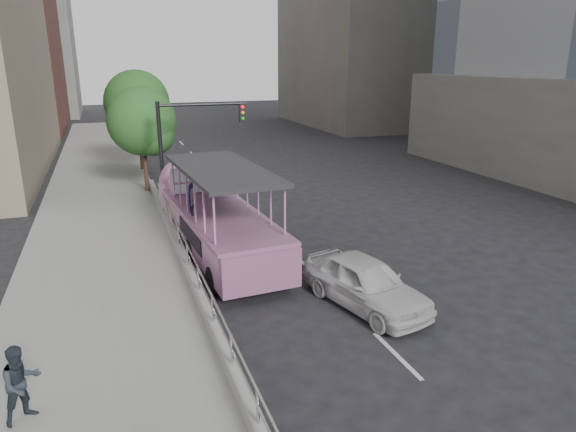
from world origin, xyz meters
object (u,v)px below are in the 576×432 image
Objects in this scene: duck_boat at (213,216)px; street_tree_far at (139,105)px; car at (365,282)px; parking_sign at (192,214)px; pedestrian_mid at (21,383)px; traffic_signal at (186,138)px; street_tree_near at (144,124)px.

duck_boat is 1.62× the size of street_tree_far.
parking_sign is at bearing 114.97° from car.
traffic_signal is at bearing 37.07° from pedestrian_mid.
traffic_signal is 0.91× the size of street_tree_near.
car is 6.66m from parking_sign.
pedestrian_mid is 0.24× the size of street_tree_far.
parking_sign is at bearing 27.31° from pedestrian_mid.
traffic_signal is at bearing 91.20° from car.
duck_boat is at bearing 102.66° from car.
car is at bearing -51.09° from parking_sign.
street_tree_far reaches higher than parking_sign.
traffic_signal is (0.93, 6.73, 1.70)m from parking_sign.
duck_boat is 9.45m from street_tree_near.
duck_boat reaches higher than parking_sign.
duck_boat is 15.32m from street_tree_far.
street_tree_near is at bearing 114.98° from traffic_signal.
street_tree_near is (-4.80, 15.27, 3.07)m from car.
street_tree_far is (0.20, 6.00, 0.49)m from street_tree_near.
duck_boat is 2.38× the size of car.
street_tree_far reaches higher than traffic_signal.
car is 9.08m from pedestrian_mid.
traffic_signal is (-3.20, 11.84, 2.75)m from car.
street_tree_near is at bearing 93.51° from car.
parking_sign is at bearing -128.68° from duck_boat.
street_tree_near reaches higher than duck_boat.
car is 0.76× the size of street_tree_near.
street_tree_far is (-1.44, 14.95, 3.04)m from duck_boat.
duck_boat is 5.96m from traffic_signal.
street_tree_near reaches higher than traffic_signal.
traffic_signal reaches higher than car.
car is 1.51× the size of parking_sign.
pedestrian_mid is 0.30× the size of traffic_signal.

